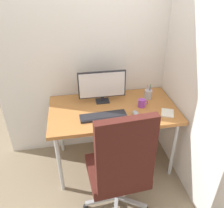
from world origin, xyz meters
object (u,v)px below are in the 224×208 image
object	(u,v)px
pen_holder	(148,94)
coffee_mug	(142,103)
keyboard	(103,116)
monitor	(102,85)
office_chair	(120,167)
notebook	(167,113)
mouse	(136,113)

from	to	relation	value
pen_holder	coffee_mug	bearing A→B (deg)	-127.03
keyboard	coffee_mug	distance (m)	0.45
monitor	office_chair	bearing A→B (deg)	-87.99
monitor	keyboard	bearing A→B (deg)	-96.58
office_chair	notebook	distance (m)	0.77
coffee_mug	pen_holder	bearing A→B (deg)	52.97
monitor	notebook	size ratio (longest dim) A/B	3.37
coffee_mug	keyboard	bearing A→B (deg)	-163.90
monitor	pen_holder	world-z (taller)	monitor
keyboard	coffee_mug	bearing A→B (deg)	16.10
coffee_mug	notebook	bearing A→B (deg)	-38.43
notebook	keyboard	bearing A→B (deg)	-162.28
notebook	coffee_mug	distance (m)	0.29
monitor	mouse	world-z (taller)	monitor
pen_holder	notebook	distance (m)	0.36
monitor	pen_holder	distance (m)	0.54
office_chair	monitor	world-z (taller)	office_chair
pen_holder	office_chair	bearing A→B (deg)	-121.11
monitor	coffee_mug	size ratio (longest dim) A/B	4.68
notebook	office_chair	bearing A→B (deg)	-119.07
monitor	mouse	size ratio (longest dim) A/B	5.03
office_chair	monitor	xyz separation A→B (m)	(-0.03, 0.84, 0.36)
notebook	coffee_mug	world-z (taller)	coffee_mug
office_chair	notebook	size ratio (longest dim) A/B	7.70
office_chair	keyboard	world-z (taller)	office_chair
keyboard	notebook	distance (m)	0.65
notebook	pen_holder	bearing A→B (deg)	128.41
monitor	notebook	world-z (taller)	monitor
pen_holder	mouse	bearing A→B (deg)	-126.64
mouse	coffee_mug	bearing A→B (deg)	50.51
monitor	pen_holder	bearing A→B (deg)	-3.18
keyboard	mouse	distance (m)	0.33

